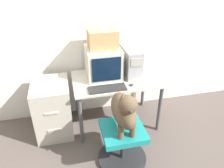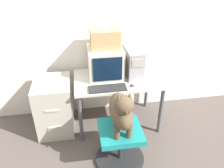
{
  "view_description": "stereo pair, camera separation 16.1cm",
  "coord_description": "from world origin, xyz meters",
  "px_view_note": "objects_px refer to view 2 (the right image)",
  "views": [
    {
      "loc": [
        -0.66,
        -2.18,
        2.17
      ],
      "look_at": [
        -0.13,
        0.07,
        0.84
      ],
      "focal_mm": 35.0,
      "sensor_mm": 36.0,
      "label": 1
    },
    {
      "loc": [
        -0.5,
        -2.21,
        2.17
      ],
      "look_at": [
        -0.13,
        0.07,
        0.84
      ],
      "focal_mm": 35.0,
      "sensor_mm": 36.0,
      "label": 2
    }
  ],
  "objects_px": {
    "pc_tower": "(133,62)",
    "filing_cabinet": "(55,106)",
    "keyboard": "(107,88)",
    "office_chair": "(120,145)",
    "crt_monitor": "(105,62)",
    "cardboard_box": "(105,39)",
    "dog": "(121,110)"
  },
  "relations": [
    {
      "from": "pc_tower",
      "to": "cardboard_box",
      "type": "xyz_separation_m",
      "value": [
        -0.38,
        0.03,
        0.34
      ]
    },
    {
      "from": "office_chair",
      "to": "cardboard_box",
      "type": "bearing_deg",
      "value": 93.65
    },
    {
      "from": "pc_tower",
      "to": "keyboard",
      "type": "distance_m",
      "value": 0.56
    },
    {
      "from": "pc_tower",
      "to": "office_chair",
      "type": "relative_size",
      "value": 0.82
    },
    {
      "from": "pc_tower",
      "to": "dog",
      "type": "bearing_deg",
      "value": -111.36
    },
    {
      "from": "dog",
      "to": "cardboard_box",
      "type": "bearing_deg",
      "value": 93.58
    },
    {
      "from": "crt_monitor",
      "to": "cardboard_box",
      "type": "distance_m",
      "value": 0.33
    },
    {
      "from": "crt_monitor",
      "to": "filing_cabinet",
      "type": "distance_m",
      "value": 0.94
    },
    {
      "from": "keyboard",
      "to": "office_chair",
      "type": "bearing_deg",
      "value": -80.44
    },
    {
      "from": "filing_cabinet",
      "to": "cardboard_box",
      "type": "bearing_deg",
      "value": 8.94
    },
    {
      "from": "dog",
      "to": "cardboard_box",
      "type": "height_order",
      "value": "cardboard_box"
    },
    {
      "from": "filing_cabinet",
      "to": "pc_tower",
      "type": "bearing_deg",
      "value": 4.17
    },
    {
      "from": "filing_cabinet",
      "to": "cardboard_box",
      "type": "relative_size",
      "value": 2.08
    },
    {
      "from": "pc_tower",
      "to": "dog",
      "type": "height_order",
      "value": "pc_tower"
    },
    {
      "from": "crt_monitor",
      "to": "dog",
      "type": "xyz_separation_m",
      "value": [
        0.05,
        -0.86,
        -0.18
      ]
    },
    {
      "from": "filing_cabinet",
      "to": "keyboard",
      "type": "bearing_deg",
      "value": -20.42
    },
    {
      "from": "office_chair",
      "to": "keyboard",
      "type": "bearing_deg",
      "value": 99.56
    },
    {
      "from": "crt_monitor",
      "to": "cardboard_box",
      "type": "bearing_deg",
      "value": 90.0
    },
    {
      "from": "office_chair",
      "to": "filing_cabinet",
      "type": "xyz_separation_m",
      "value": [
        -0.79,
        0.73,
        0.13
      ]
    },
    {
      "from": "dog",
      "to": "filing_cabinet",
      "type": "distance_m",
      "value": 1.16
    },
    {
      "from": "crt_monitor",
      "to": "keyboard",
      "type": "distance_m",
      "value": 0.42
    },
    {
      "from": "pc_tower",
      "to": "keyboard",
      "type": "xyz_separation_m",
      "value": [
        -0.4,
        -0.35,
        -0.18
      ]
    },
    {
      "from": "filing_cabinet",
      "to": "office_chair",
      "type": "bearing_deg",
      "value": -42.91
    },
    {
      "from": "office_chair",
      "to": "filing_cabinet",
      "type": "relative_size",
      "value": 0.78
    },
    {
      "from": "pc_tower",
      "to": "filing_cabinet",
      "type": "distance_m",
      "value": 1.25
    },
    {
      "from": "filing_cabinet",
      "to": "cardboard_box",
      "type": "distance_m",
      "value": 1.16
    },
    {
      "from": "crt_monitor",
      "to": "keyboard",
      "type": "relative_size",
      "value": 0.98
    },
    {
      "from": "keyboard",
      "to": "filing_cabinet",
      "type": "bearing_deg",
      "value": 159.58
    },
    {
      "from": "crt_monitor",
      "to": "office_chair",
      "type": "distance_m",
      "value": 1.1
    },
    {
      "from": "crt_monitor",
      "to": "filing_cabinet",
      "type": "xyz_separation_m",
      "value": [
        -0.74,
        -0.11,
        -0.57
      ]
    },
    {
      "from": "dog",
      "to": "pc_tower",
      "type": "bearing_deg",
      "value": 68.64
    },
    {
      "from": "filing_cabinet",
      "to": "cardboard_box",
      "type": "height_order",
      "value": "cardboard_box"
    }
  ]
}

